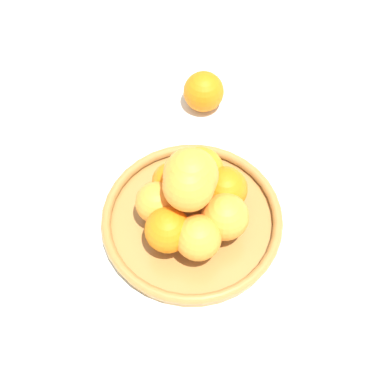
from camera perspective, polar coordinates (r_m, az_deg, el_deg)
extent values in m
plane|color=silver|center=(0.88, 0.00, -3.48)|extent=(4.00, 4.00, 0.00)
cylinder|color=#A57238|center=(0.88, 0.00, -3.26)|extent=(0.29, 0.29, 0.01)
torus|color=#A57238|center=(0.87, 0.00, -2.77)|extent=(0.29, 0.29, 0.02)
sphere|color=orange|center=(0.82, 3.55, -2.65)|extent=(0.07, 0.07, 0.07)
sphere|color=orange|center=(0.84, 3.54, 0.34)|extent=(0.07, 0.07, 0.07)
sphere|color=orange|center=(0.86, 0.80, 2.21)|extent=(0.08, 0.08, 0.08)
sphere|color=orange|center=(0.85, -2.15, 1.07)|extent=(0.06, 0.06, 0.06)
sphere|color=orange|center=(0.83, -3.79, -1.15)|extent=(0.07, 0.07, 0.07)
sphere|color=orange|center=(0.81, -2.76, -3.94)|extent=(0.07, 0.07, 0.07)
sphere|color=orange|center=(0.80, 0.66, -4.90)|extent=(0.07, 0.07, 0.07)
sphere|color=orange|center=(0.78, -0.13, 1.80)|extent=(0.08, 0.08, 0.08)
sphere|color=orange|center=(0.77, -0.32, 0.64)|extent=(0.08, 0.08, 0.08)
sphere|color=orange|center=(1.01, 1.25, 10.66)|extent=(0.08, 0.08, 0.08)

